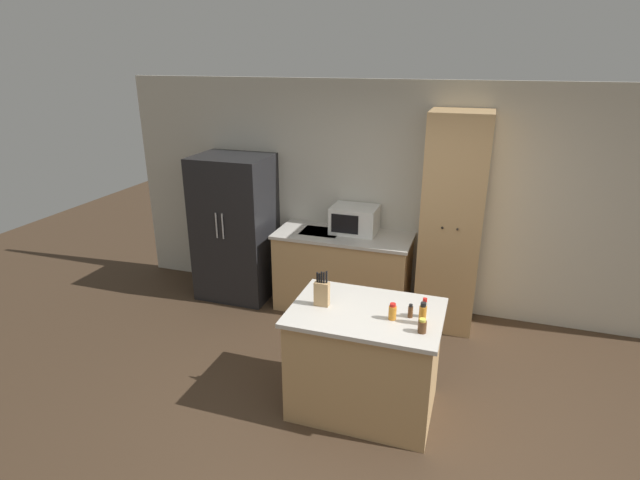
{
  "coord_description": "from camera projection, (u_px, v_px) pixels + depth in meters",
  "views": [
    {
      "loc": [
        0.64,
        -3.16,
        2.83
      ],
      "look_at": [
        -0.87,
        1.4,
        1.05
      ],
      "focal_mm": 28.0,
      "sensor_mm": 36.0,
      "label": 1
    }
  ],
  "objects": [
    {
      "name": "spice_bottle_pale_salt",
      "position": [
        422.0,
        326.0,
        3.65
      ],
      "size": [
        0.06,
        0.06,
        0.11
      ],
      "color": "#563319",
      "rests_on": "kitchen_island"
    },
    {
      "name": "wall_back",
      "position": [
        420.0,
        200.0,
        5.6
      ],
      "size": [
        7.2,
        0.06,
        2.6
      ],
      "color": "beige",
      "rests_on": "ground_plane"
    },
    {
      "name": "ground_plane",
      "position": [
        368.0,
        433.0,
        3.98
      ],
      "size": [
        14.0,
        14.0,
        0.0
      ],
      "primitive_type": "plane",
      "color": "#423021"
    },
    {
      "name": "spice_bottle_short_red",
      "position": [
        410.0,
        311.0,
        3.86
      ],
      "size": [
        0.04,
        0.04,
        0.11
      ],
      "color": "#563319",
      "rests_on": "kitchen_island"
    },
    {
      "name": "pantry_cabinet",
      "position": [
        452.0,
        224.0,
        5.25
      ],
      "size": [
        0.62,
        0.61,
        2.33
      ],
      "color": "tan",
      "rests_on": "ground_plane"
    },
    {
      "name": "refrigerator",
      "position": [
        235.0,
        227.0,
        6.04
      ],
      "size": [
        0.87,
        0.74,
        1.75
      ],
      "color": "black",
      "rests_on": "ground_plane"
    },
    {
      "name": "spice_bottle_green_herb",
      "position": [
        423.0,
        314.0,
        3.75
      ],
      "size": [
        0.06,
        0.06,
        0.18
      ],
      "color": "orange",
      "rests_on": "kitchen_island"
    },
    {
      "name": "spice_bottle_amber_oil",
      "position": [
        424.0,
        308.0,
        3.85
      ],
      "size": [
        0.04,
        0.04,
        0.16
      ],
      "color": "beige",
      "rests_on": "kitchen_island"
    },
    {
      "name": "spice_bottle_tall_dark",
      "position": [
        392.0,
        312.0,
        3.82
      ],
      "size": [
        0.06,
        0.06,
        0.13
      ],
      "color": "orange",
      "rests_on": "kitchen_island"
    },
    {
      "name": "microwave",
      "position": [
        355.0,
        219.0,
        5.66
      ],
      "size": [
        0.51,
        0.4,
        0.3
      ],
      "color": "white",
      "rests_on": "back_counter"
    },
    {
      "name": "kitchen_island",
      "position": [
        364.0,
        359.0,
        4.14
      ],
      "size": [
        1.21,
        0.86,
        0.92
      ],
      "color": "tan",
      "rests_on": "ground_plane"
    },
    {
      "name": "back_counter",
      "position": [
        343.0,
        271.0,
        5.81
      ],
      "size": [
        1.56,
        0.69,
        0.93
      ],
      "color": "tan",
      "rests_on": "ground_plane"
    },
    {
      "name": "knife_block",
      "position": [
        322.0,
        293.0,
        4.02
      ],
      "size": [
        0.12,
        0.06,
        0.31
      ],
      "color": "tan",
      "rests_on": "kitchen_island"
    }
  ]
}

